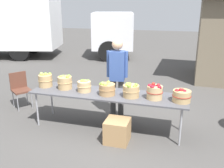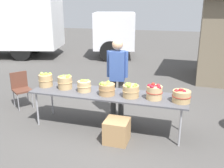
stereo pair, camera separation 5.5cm
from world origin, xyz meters
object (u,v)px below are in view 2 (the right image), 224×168
Objects in this scene: market_table at (108,95)px; apple_basket_green_4 at (131,90)px; apple_basket_green_1 at (65,82)px; box_truck at (37,25)px; produce_crate at (117,131)px; apple_basket_green_3 at (107,89)px; apple_basket_green_2 at (84,86)px; apple_basket_red_1 at (181,96)px; apple_basket_red_0 at (154,92)px; folding_chair at (21,87)px; vendor_adult at (117,72)px; apple_basket_green_0 at (46,80)px.

apple_basket_green_4 is (0.48, -0.07, 0.16)m from market_table.
apple_basket_green_1 is 7.53m from box_truck.
apple_basket_green_4 reaches higher than produce_crate.
apple_basket_green_1 is at bearing 173.28° from apple_basket_green_3.
apple_basket_green_4 is at bearing -2.77° from apple_basket_green_2.
apple_basket_red_1 is at bearing -56.53° from box_truck.
apple_basket_green_3 is 1.07× the size of apple_basket_red_0.
apple_basket_green_3 is 0.38× the size of folding_chair.
market_table is at bearing -64.74° from folding_chair.
box_truck is 6.44m from folding_chair.
apple_basket_red_1 is at bearing -2.19° from apple_basket_green_1.
market_table is 10.82× the size of apple_basket_green_2.
vendor_adult is at bearing -50.13° from folding_chair.
apple_basket_red_0 is at bearing -1.25° from apple_basket_green_2.
apple_basket_green_0 is at bearing -77.17° from folding_chair.
apple_basket_green_1 is 0.18× the size of vendor_adult.
apple_basket_red_0 reaches higher than market_table.
market_table is at bearing 2.40° from apple_basket_green_2.
apple_basket_red_0 is 3.34m from folding_chair.
apple_basket_red_1 reaches higher than produce_crate.
apple_basket_green_1 reaches higher than produce_crate.
apple_basket_green_2 is 0.04× the size of box_truck.
apple_basket_red_1 is (1.40, -0.06, 0.15)m from market_table.
apple_basket_red_0 is (0.92, -0.05, 0.17)m from market_table.
apple_basket_green_3 is 0.71m from vendor_adult.
produce_crate is (-1.08, -0.42, -0.65)m from apple_basket_red_1.
apple_basket_red_1 is (0.48, -0.01, -0.03)m from apple_basket_red_0.
apple_basket_green_4 reaches higher than apple_basket_red_1.
apple_basket_green_3 is 0.83m from produce_crate.
apple_basket_green_0 is 0.18× the size of vendor_adult.
vendor_adult is (-1.38, 0.67, 0.16)m from apple_basket_red_1.
apple_basket_green_1 is 1.52m from produce_crate.
folding_chair is at bearing 165.24° from apple_basket_green_2.
apple_basket_green_0 is 0.94× the size of apple_basket_green_3.
apple_basket_red_1 is (1.40, 0.02, -0.01)m from apple_basket_green_3.
apple_basket_red_0 is (0.91, 0.03, 0.02)m from apple_basket_green_3.
apple_basket_green_4 is at bearing -64.17° from folding_chair.
apple_basket_red_0 is at bearing 35.49° from produce_crate.
apple_basket_green_0 reaches higher than folding_chair.
apple_basket_green_3 is at bearing -6.94° from apple_basket_green_2.
apple_basket_green_4 is 0.04× the size of box_truck.
vendor_adult reaches higher than apple_basket_red_1.
apple_basket_red_1 is at bearing 21.08° from produce_crate.
vendor_adult is at bearing 123.70° from apple_basket_green_4.
market_table is 8.15m from box_truck.
apple_basket_green_2 is 1.89m from apple_basket_red_1.
vendor_adult reaches higher than apple_basket_green_0.
vendor_adult is at bearing -59.72° from box_truck.
apple_basket_green_2 is 1.40m from apple_basket_red_0.
box_truck is at bearing 135.73° from apple_basket_red_0.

